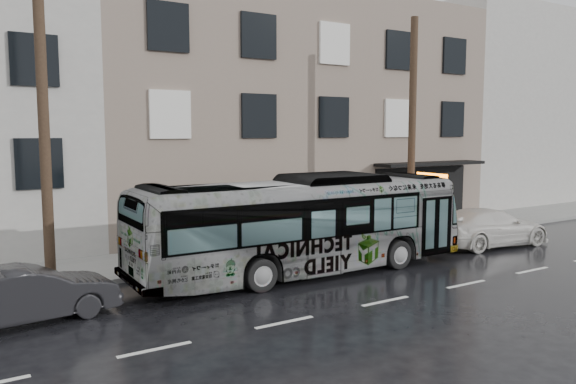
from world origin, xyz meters
The scene contains 10 objects.
ground centered at (0.00, 0.00, 0.00)m, with size 120.00×120.00×0.00m, color black.
sidewalk centered at (0.00, 4.90, 0.07)m, with size 90.00×3.60×0.15m, color gray.
building_taupe centered at (5.00, 12.70, 5.50)m, with size 20.00×12.00×11.00m, color #7B6A5F.
building_filler centered at (24.00, 12.70, 6.00)m, with size 18.00×12.00×12.00m, color #B5B1AB.
utility_pole_front centered at (6.50, 3.30, 4.65)m, with size 0.30×0.30×9.00m, color #413020.
utility_pole_rear centered at (-7.50, 3.30, 4.65)m, with size 0.30×0.30×9.00m, color #413020.
sign_post centered at (7.60, 3.30, 1.35)m, with size 0.06×0.06×2.40m, color slate.
bus centered at (-0.21, 1.21, 1.59)m, with size 2.66×11.39×3.17m, color #B2B2B2.
white_sedan centered at (8.54, 0.94, 0.76)m, with size 2.12×5.21×1.51m, color silver.
dark_sedan centered at (-8.37, 0.79, 0.68)m, with size 1.43×4.11×1.35m, color black.
Camera 1 is at (-10.03, -13.62, 4.56)m, focal length 35.00 mm.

